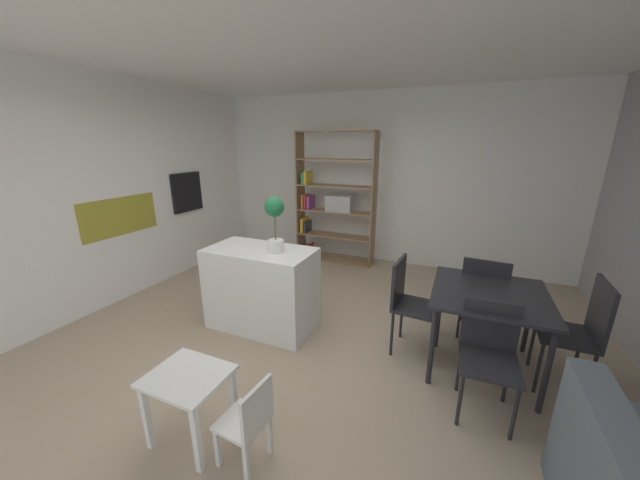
# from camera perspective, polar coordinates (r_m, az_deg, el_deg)

# --- Properties ---
(ground_plane) EXTENTS (8.80, 8.80, 0.00)m
(ground_plane) POSITION_cam_1_polar(r_m,az_deg,el_deg) (3.61, -5.01, -17.00)
(ground_plane) COLOR tan
(ceiling_slab) EXTENTS (6.41, 5.78, 0.06)m
(ceiling_slab) POSITION_cam_1_polar(r_m,az_deg,el_deg) (3.12, -6.52, 31.61)
(ceiling_slab) COLOR white
(ceiling_slab) RESTS_ON ground_plane
(back_partition) EXTENTS (6.41, 0.06, 2.78)m
(back_partition) POSITION_cam_1_polar(r_m,az_deg,el_deg) (5.72, 8.53, 10.33)
(back_partition) COLOR white
(back_partition) RESTS_ON ground_plane
(tall_cabinet_run_left) EXTENTS (0.64, 5.21, 2.78)m
(tall_cabinet_run_left) POSITION_cam_1_polar(r_m,az_deg,el_deg) (5.07, -35.08, 6.74)
(tall_cabinet_run_left) COLOR white
(tall_cabinet_run_left) RESTS_ON ground_plane
(cabinet_niche_splashback) EXTENTS (0.01, 1.03, 0.48)m
(cabinet_niche_splashback) POSITION_cam_1_polar(r_m,az_deg,el_deg) (4.91, -31.27, 3.53)
(cabinet_niche_splashback) COLOR #9E932D
(cabinet_niche_splashback) RESTS_ON ground_plane
(built_in_oven) EXTENTS (0.06, 0.57, 0.60)m
(built_in_oven) POSITION_cam_1_polar(r_m,az_deg,el_deg) (5.59, -22.03, 7.71)
(built_in_oven) COLOR black
(built_in_oven) RESTS_ON ground_plane
(kitchen_island) EXTENTS (1.15, 0.62, 0.90)m
(kitchen_island) POSITION_cam_1_polar(r_m,az_deg,el_deg) (3.72, -10.03, -8.22)
(kitchen_island) COLOR white
(kitchen_island) RESTS_ON ground_plane
(potted_plant_on_island) EXTENTS (0.20, 0.20, 0.57)m
(potted_plant_on_island) POSITION_cam_1_polar(r_m,az_deg,el_deg) (3.35, -7.82, 3.55)
(potted_plant_on_island) COLOR white
(potted_plant_on_island) RESTS_ON kitchen_island
(open_bookshelf) EXTENTS (1.33, 0.32, 2.17)m
(open_bookshelf) POSITION_cam_1_polar(r_m,az_deg,el_deg) (5.59, 2.03, 6.51)
(open_bookshelf) COLOR #997551
(open_bookshelf) RESTS_ON ground_plane
(child_table) EXTENTS (0.51, 0.44, 0.52)m
(child_table) POSITION_cam_1_polar(r_m,az_deg,el_deg) (2.58, -21.74, -22.66)
(child_table) COLOR white
(child_table) RESTS_ON ground_plane
(child_chair_right) EXTENTS (0.30, 0.30, 0.61)m
(child_chair_right) POSITION_cam_1_polar(r_m,az_deg,el_deg) (2.37, -12.19, -28.21)
(child_chair_right) COLOR white
(child_chair_right) RESTS_ON ground_plane
(dining_table) EXTENTS (0.93, 0.96, 0.75)m
(dining_table) POSITION_cam_1_polar(r_m,az_deg,el_deg) (3.27, 27.15, -9.29)
(dining_table) COLOR #232328
(dining_table) RESTS_ON ground_plane
(dining_chair_far) EXTENTS (0.46, 0.49, 0.91)m
(dining_chair_far) POSITION_cam_1_polar(r_m,az_deg,el_deg) (3.78, 26.40, -7.89)
(dining_chair_far) COLOR #232328
(dining_chair_far) RESTS_ON ground_plane
(dining_chair_window_side) EXTENTS (0.41, 0.45, 0.97)m
(dining_chair_window_side) POSITION_cam_1_polar(r_m,az_deg,el_deg) (3.44, 38.53, -11.58)
(dining_chair_window_side) COLOR #232328
(dining_chair_window_side) RESTS_ON ground_plane
(dining_chair_island_side) EXTENTS (0.46, 0.45, 0.93)m
(dining_chair_island_side) POSITION_cam_1_polar(r_m,az_deg,el_deg) (3.33, 15.00, -9.59)
(dining_chair_island_side) COLOR #232328
(dining_chair_island_side) RESTS_ON ground_plane
(dining_chair_near) EXTENTS (0.42, 0.45, 0.85)m
(dining_chair_near) POSITION_cam_1_polar(r_m,az_deg,el_deg) (2.90, 27.16, -16.35)
(dining_chair_near) COLOR #232328
(dining_chair_near) RESTS_ON ground_plane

